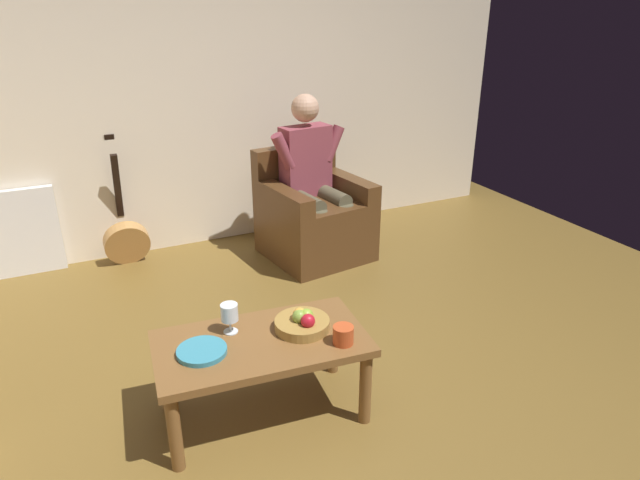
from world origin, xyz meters
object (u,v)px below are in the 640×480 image
object	(u,v)px
armchair	(313,218)
wine_glass_near	(229,314)
guitar	(126,237)
decorative_dish	(202,351)
candle_jar	(343,335)
person_seated	(313,173)
coffee_table	(262,352)
fruit_bowl	(302,322)

from	to	relation	value
armchair	wine_glass_near	distance (m)	1.92
guitar	decorative_dish	world-z (taller)	guitar
armchair	candle_jar	bearing A→B (deg)	61.48
armchair	person_seated	size ratio (longest dim) A/B	0.67
wine_glass_near	decorative_dish	distance (m)	0.23
guitar	wine_glass_near	xyz separation A→B (m)	(-0.24, 2.00, 0.32)
armchair	coffee_table	distance (m)	1.95
wine_glass_near	candle_jar	size ratio (longest dim) A/B	1.54
guitar	decorative_dish	xyz separation A→B (m)	(-0.07, 2.11, 0.23)
armchair	fruit_bowl	xyz separation A→B (m)	(0.81, 1.65, 0.16)
person_seated	armchair	bearing A→B (deg)	90.00
fruit_bowl	candle_jar	size ratio (longest dim) A/B	2.73
armchair	coffee_table	size ratio (longest dim) A/B	0.81
decorative_dish	candle_jar	size ratio (longest dim) A/B	2.32
person_seated	guitar	world-z (taller)	person_seated
person_seated	coffee_table	xyz separation A→B (m)	(1.03, 1.66, -0.31)
coffee_table	guitar	distance (m)	2.16
guitar	person_seated	bearing A→B (deg)	161.37
coffee_table	wine_glass_near	world-z (taller)	wine_glass_near
fruit_bowl	wine_glass_near	bearing A→B (deg)	-20.81
person_seated	fruit_bowl	distance (m)	1.85
wine_glass_near	decorative_dish	size ratio (longest dim) A/B	0.66
armchair	coffee_table	world-z (taller)	armchair
wine_glass_near	guitar	bearing A→B (deg)	-83.00
fruit_bowl	guitar	bearing A→B (deg)	-74.94
armchair	guitar	distance (m)	1.47
armchair	coffee_table	bearing A→B (deg)	50.12
person_seated	fruit_bowl	bearing A→B (deg)	55.86
armchair	decorative_dish	xyz separation A→B (m)	(1.31, 1.64, 0.14)
guitar	armchair	bearing A→B (deg)	161.19
guitar	decorative_dish	bearing A→B (deg)	91.99
guitar	wine_glass_near	distance (m)	2.04
coffee_table	candle_jar	world-z (taller)	candle_jar
person_seated	guitar	size ratio (longest dim) A/B	1.27
wine_glass_near	coffee_table	bearing A→B (deg)	130.49
guitar	coffee_table	bearing A→B (deg)	99.48
coffee_table	decorative_dish	distance (m)	0.29
person_seated	candle_jar	size ratio (longest dim) A/B	12.87
coffee_table	guitar	world-z (taller)	guitar
decorative_dish	person_seated	bearing A→B (deg)	-128.55
wine_glass_near	fruit_bowl	world-z (taller)	wine_glass_near
fruit_bowl	coffee_table	bearing A→B (deg)	1.22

